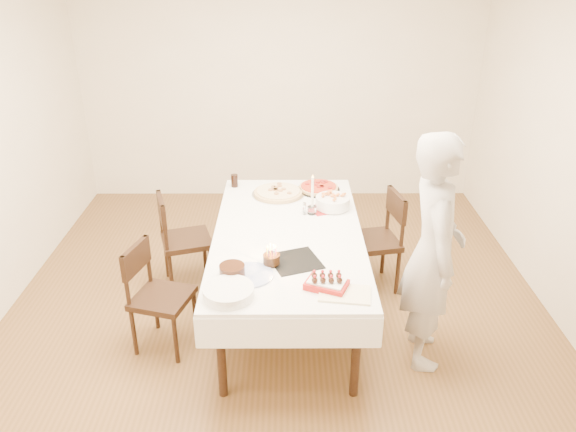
{
  "coord_description": "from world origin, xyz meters",
  "views": [
    {
      "loc": [
        0.07,
        -3.82,
        2.75
      ],
      "look_at": [
        0.09,
        0.02,
        0.89
      ],
      "focal_mm": 35.0,
      "sensor_mm": 36.0,
      "label": 1
    }
  ],
  "objects_px": {
    "chair_left_savory": "(186,240)",
    "person": "(433,253)",
    "chair_right_savory": "(373,241)",
    "dining_table": "(288,274)",
    "birthday_cake": "(271,255)",
    "chair_left_dessert": "(162,298)",
    "taper_candle": "(312,194)",
    "pizza_pepperoni": "(319,188)",
    "strawberry_box": "(327,283)",
    "pasta_bowl": "(333,202)",
    "cola_glass": "(234,181)",
    "pizza_white": "(278,193)",
    "layer_cake": "(232,271)"
  },
  "relations": [
    {
      "from": "chair_right_savory",
      "to": "strawberry_box",
      "type": "distance_m",
      "value": 1.34
    },
    {
      "from": "chair_right_savory",
      "to": "pasta_bowl",
      "type": "xyz_separation_m",
      "value": [
        -0.36,
        0.02,
        0.36
      ]
    },
    {
      "from": "pizza_pepperoni",
      "to": "taper_candle",
      "type": "xyz_separation_m",
      "value": [
        -0.08,
        -0.5,
        0.15
      ]
    },
    {
      "from": "dining_table",
      "to": "person",
      "type": "bearing_deg",
      "value": -27.39
    },
    {
      "from": "taper_candle",
      "to": "pasta_bowl",
      "type": "bearing_deg",
      "value": 31.39
    },
    {
      "from": "pasta_bowl",
      "to": "pizza_pepperoni",
      "type": "bearing_deg",
      "value": 104.13
    },
    {
      "from": "chair_left_savory",
      "to": "pizza_pepperoni",
      "type": "bearing_deg",
      "value": -179.81
    },
    {
      "from": "layer_cake",
      "to": "pizza_pepperoni",
      "type": "bearing_deg",
      "value": 66.16
    },
    {
      "from": "person",
      "to": "strawberry_box",
      "type": "height_order",
      "value": "person"
    },
    {
      "from": "chair_right_savory",
      "to": "pizza_white",
      "type": "height_order",
      "value": "chair_right_savory"
    },
    {
      "from": "dining_table",
      "to": "person",
      "type": "distance_m",
      "value": 1.21
    },
    {
      "from": "chair_right_savory",
      "to": "pizza_pepperoni",
      "type": "height_order",
      "value": "chair_right_savory"
    },
    {
      "from": "chair_right_savory",
      "to": "chair_left_savory",
      "type": "xyz_separation_m",
      "value": [
        -1.62,
        0.04,
        -0.01
      ]
    },
    {
      "from": "dining_table",
      "to": "birthday_cake",
      "type": "height_order",
      "value": "birthday_cake"
    },
    {
      "from": "layer_cake",
      "to": "dining_table",
      "type": "bearing_deg",
      "value": 60.02
    },
    {
      "from": "chair_left_dessert",
      "to": "person",
      "type": "bearing_deg",
      "value": -167.2
    },
    {
      "from": "strawberry_box",
      "to": "chair_right_savory",
      "type": "bearing_deg",
      "value": 67.81
    },
    {
      "from": "layer_cake",
      "to": "person",
      "type": "bearing_deg",
      "value": 5.69
    },
    {
      "from": "chair_left_dessert",
      "to": "taper_candle",
      "type": "relative_size",
      "value": 2.41
    },
    {
      "from": "pizza_white",
      "to": "strawberry_box",
      "type": "xyz_separation_m",
      "value": [
        0.33,
        -1.5,
        0.01
      ]
    },
    {
      "from": "taper_candle",
      "to": "cola_glass",
      "type": "height_order",
      "value": "taper_candle"
    },
    {
      "from": "pizza_pepperoni",
      "to": "chair_left_dessert",
      "type": "bearing_deg",
      "value": -134.23
    },
    {
      "from": "dining_table",
      "to": "strawberry_box",
      "type": "bearing_deg",
      "value": -72.49
    },
    {
      "from": "taper_candle",
      "to": "birthday_cake",
      "type": "xyz_separation_m",
      "value": [
        -0.32,
        -0.82,
        -0.1
      ]
    },
    {
      "from": "layer_cake",
      "to": "pizza_white",
      "type": "bearing_deg",
      "value": 78.03
    },
    {
      "from": "chair_left_savory",
      "to": "person",
      "type": "height_order",
      "value": "person"
    },
    {
      "from": "chair_right_savory",
      "to": "pasta_bowl",
      "type": "height_order",
      "value": "chair_right_savory"
    },
    {
      "from": "pasta_bowl",
      "to": "cola_glass",
      "type": "height_order",
      "value": "cola_glass"
    },
    {
      "from": "pizza_pepperoni",
      "to": "chair_right_savory",
      "type": "bearing_deg",
      "value": -41.75
    },
    {
      "from": "chair_left_savory",
      "to": "strawberry_box",
      "type": "relative_size",
      "value": 3.3
    },
    {
      "from": "chair_left_dessert",
      "to": "pizza_white",
      "type": "bearing_deg",
      "value": -110.72
    },
    {
      "from": "dining_table",
      "to": "chair_right_savory",
      "type": "distance_m",
      "value": 0.85
    },
    {
      "from": "chair_right_savory",
      "to": "cola_glass",
      "type": "bearing_deg",
      "value": 146.8
    },
    {
      "from": "pizza_pepperoni",
      "to": "birthday_cake",
      "type": "bearing_deg",
      "value": -106.73
    },
    {
      "from": "dining_table",
      "to": "layer_cake",
      "type": "height_order",
      "value": "layer_cake"
    },
    {
      "from": "taper_candle",
      "to": "cola_glass",
      "type": "xyz_separation_m",
      "value": [
        -0.69,
        0.58,
        -0.12
      ]
    },
    {
      "from": "pasta_bowl",
      "to": "taper_candle",
      "type": "xyz_separation_m",
      "value": [
        -0.18,
        -0.11,
        0.12
      ]
    },
    {
      "from": "pizza_pepperoni",
      "to": "strawberry_box",
      "type": "bearing_deg",
      "value": -91.18
    },
    {
      "from": "pizza_white",
      "to": "layer_cake",
      "type": "bearing_deg",
      "value": -101.97
    },
    {
      "from": "chair_left_savory",
      "to": "pizza_pepperoni",
      "type": "distance_m",
      "value": 1.26
    },
    {
      "from": "chair_left_savory",
      "to": "pizza_white",
      "type": "distance_m",
      "value": 0.9
    },
    {
      "from": "chair_left_savory",
      "to": "dining_table",
      "type": "bearing_deg",
      "value": 135.0
    },
    {
      "from": "chair_right_savory",
      "to": "pizza_pepperoni",
      "type": "bearing_deg",
      "value": 126.91
    },
    {
      "from": "dining_table",
      "to": "chair_right_savory",
      "type": "bearing_deg",
      "value": 29.79
    },
    {
      "from": "layer_cake",
      "to": "birthday_cake",
      "type": "relative_size",
      "value": 1.66
    },
    {
      "from": "layer_cake",
      "to": "chair_left_dessert",
      "type": "bearing_deg",
      "value": 156.15
    },
    {
      "from": "dining_table",
      "to": "birthday_cake",
      "type": "distance_m",
      "value": 0.67
    },
    {
      "from": "cola_glass",
      "to": "birthday_cake",
      "type": "xyz_separation_m",
      "value": [
        0.37,
        -1.4,
        0.02
      ]
    },
    {
      "from": "layer_cake",
      "to": "birthday_cake",
      "type": "bearing_deg",
      "value": 31.96
    },
    {
      "from": "cola_glass",
      "to": "chair_right_savory",
      "type": "bearing_deg",
      "value": -21.86
    }
  ]
}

